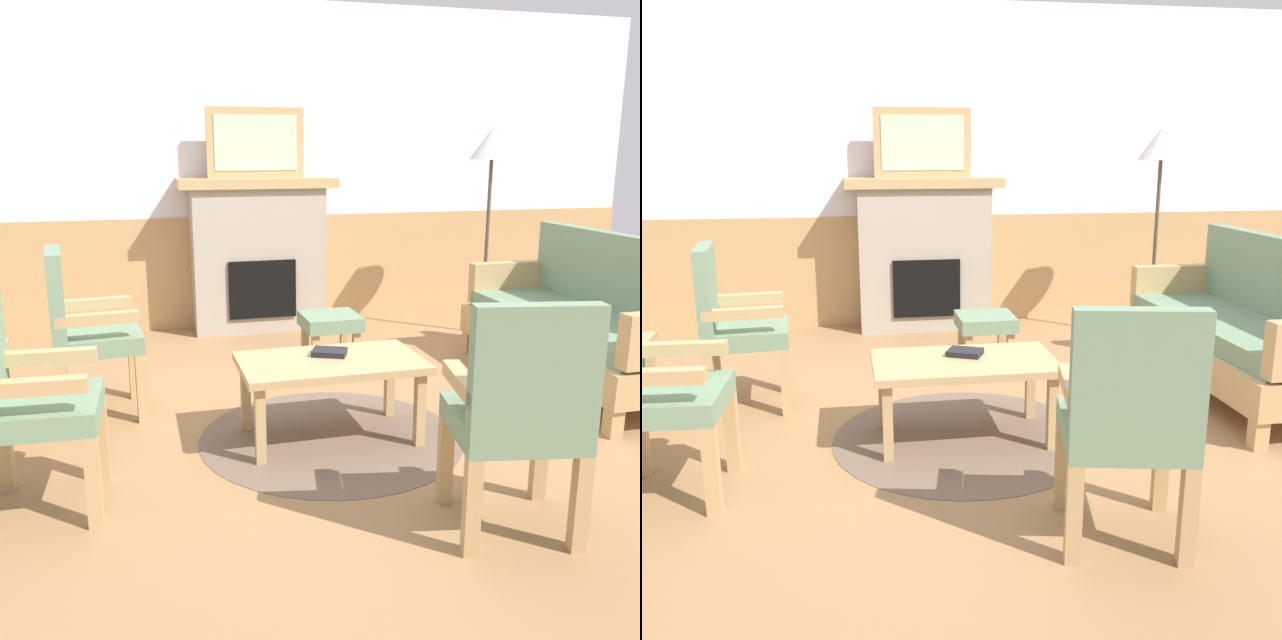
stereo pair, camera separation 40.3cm
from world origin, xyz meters
TOP-DOWN VIEW (x-y plane):
  - ground_plane at (0.00, 0.00)m, footprint 14.00×14.00m
  - wall_back at (0.00, 2.60)m, footprint 7.20×0.14m
  - fireplace at (0.00, 2.35)m, footprint 1.30×0.44m
  - framed_picture at (0.00, 2.35)m, footprint 0.80×0.04m
  - couch at (1.77, 0.38)m, footprint 0.70×1.80m
  - coffee_table at (-0.06, -0.06)m, footprint 0.96×0.56m
  - round_rug at (-0.06, -0.06)m, footprint 1.41×1.41m
  - book_on_table at (-0.04, 0.01)m, footprint 0.22×0.20m
  - footstool at (0.32, 1.24)m, footprint 0.40×0.40m
  - armchair_near_fireplace at (-1.51, -0.47)m, footprint 0.50×0.50m
  - armchair_by_window_left at (-1.32, 0.61)m, footprint 0.52×0.52m
  - armchair_front_left at (0.39, -1.19)m, footprint 0.57×0.57m
  - floor_lamp_by_couch at (1.79, 1.71)m, footprint 0.36×0.36m

SIDE VIEW (x-z plane):
  - ground_plane at x=0.00m, z-range 0.00..0.00m
  - round_rug at x=-0.06m, z-range 0.00..0.01m
  - footstool at x=0.32m, z-range 0.10..0.46m
  - coffee_table at x=-0.06m, z-range 0.17..0.61m
  - couch at x=1.77m, z-range -0.09..0.89m
  - book_on_table at x=-0.04m, z-range 0.44..0.47m
  - armchair_near_fireplace at x=-1.51m, z-range 0.05..1.03m
  - armchair_by_window_left at x=-1.32m, z-range 0.05..1.03m
  - armchair_front_left at x=0.39m, z-range 0.05..1.03m
  - fireplace at x=0.00m, z-range 0.01..1.29m
  - wall_back at x=0.00m, z-range -0.04..2.66m
  - floor_lamp_by_couch at x=1.79m, z-range 0.61..2.29m
  - framed_picture at x=0.00m, z-range 1.28..1.84m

